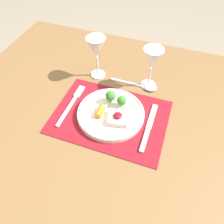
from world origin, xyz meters
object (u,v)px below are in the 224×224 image
at_px(fork, 73,102).
at_px(spoon, 145,86).
at_px(knife, 148,130).
at_px(wine_glass_near, 152,60).
at_px(dinner_plate, 112,113).
at_px(wine_glass_far, 96,49).

bearing_deg(fork, spoon, 38.33).
distance_m(fork, knife, 0.31).
distance_m(spoon, wine_glass_near, 0.12).
relative_size(fork, knife, 1.00).
relative_size(dinner_plate, knife, 1.13).
bearing_deg(dinner_plate, wine_glass_far, 124.61).
distance_m(spoon, wine_glass_far, 0.25).
height_order(spoon, wine_glass_near, wine_glass_near).
distance_m(dinner_plate, spoon, 0.21).
distance_m(knife, wine_glass_far, 0.38).
height_order(fork, wine_glass_far, wine_glass_far).
xyz_separation_m(knife, wine_glass_near, (-0.05, 0.23, 0.12)).
xyz_separation_m(fork, knife, (0.31, -0.03, 0.00)).
bearing_deg(wine_glass_far, dinner_plate, -55.39).
distance_m(dinner_plate, wine_glass_near, 0.25).
bearing_deg(dinner_plate, wine_glass_near, 67.14).
bearing_deg(spoon, fork, -139.67).
relative_size(fork, wine_glass_far, 1.21).
relative_size(dinner_plate, spoon, 1.23).
bearing_deg(wine_glass_far, fork, -99.18).
bearing_deg(fork, wine_glass_far, 82.95).
height_order(knife, spoon, spoon).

